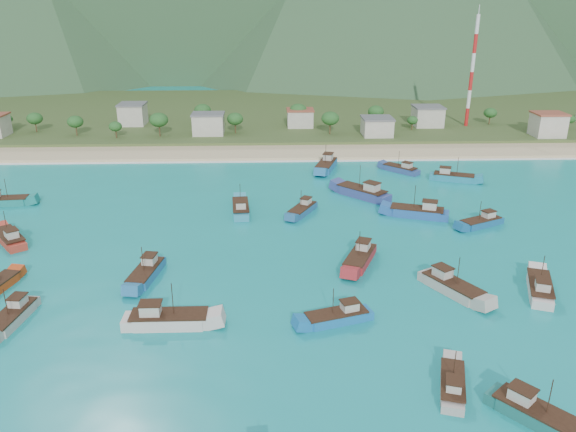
{
  "coord_description": "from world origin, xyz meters",
  "views": [
    {
      "loc": [
        -10.78,
        -85.56,
        42.95
      ],
      "look_at": [
        -7.17,
        18.0,
        3.0
      ],
      "focal_mm": 35.0,
      "sensor_mm": 36.0,
      "label": 1
    }
  ],
  "objects_px": {
    "boat_6": "(401,169)",
    "boat_8": "(452,287)",
    "boat_23": "(10,239)",
    "boat_3": "(4,202)",
    "boat_17": "(452,386)",
    "boat_4": "(168,320)",
    "boat_1": "(360,259)",
    "boat_24": "(13,317)",
    "boat_20": "(338,317)",
    "boat_26": "(540,289)",
    "radio_tower": "(472,72)",
    "boat_19": "(537,416)",
    "boat_15": "(302,210)",
    "boat_2": "(481,223)",
    "boat_25": "(418,213)",
    "boat_14": "(453,178)",
    "boat_10": "(326,166)",
    "boat_12": "(146,274)",
    "boat_18": "(363,193)",
    "boat_5": "(241,209)"
  },
  "relations": [
    {
      "from": "boat_1",
      "to": "boat_23",
      "type": "distance_m",
      "value": 65.8
    },
    {
      "from": "boat_4",
      "to": "boat_8",
      "type": "height_order",
      "value": "boat_4"
    },
    {
      "from": "boat_15",
      "to": "boat_19",
      "type": "bearing_deg",
      "value": 136.72
    },
    {
      "from": "boat_8",
      "to": "boat_15",
      "type": "distance_m",
      "value": 41.74
    },
    {
      "from": "boat_12",
      "to": "boat_18",
      "type": "relative_size",
      "value": 0.91
    },
    {
      "from": "boat_4",
      "to": "boat_1",
      "type": "bearing_deg",
      "value": 122.52
    },
    {
      "from": "boat_10",
      "to": "boat_26",
      "type": "distance_m",
      "value": 74.89
    },
    {
      "from": "radio_tower",
      "to": "boat_1",
      "type": "height_order",
      "value": "radio_tower"
    },
    {
      "from": "boat_12",
      "to": "boat_14",
      "type": "distance_m",
      "value": 84.53
    },
    {
      "from": "boat_2",
      "to": "boat_3",
      "type": "distance_m",
      "value": 103.7
    },
    {
      "from": "boat_4",
      "to": "boat_20",
      "type": "height_order",
      "value": "boat_4"
    },
    {
      "from": "boat_3",
      "to": "boat_24",
      "type": "distance_m",
      "value": 54.72
    },
    {
      "from": "boat_3",
      "to": "boat_25",
      "type": "distance_m",
      "value": 91.47
    },
    {
      "from": "boat_10",
      "to": "boat_20",
      "type": "height_order",
      "value": "boat_10"
    },
    {
      "from": "boat_6",
      "to": "boat_24",
      "type": "height_order",
      "value": "boat_24"
    },
    {
      "from": "boat_4",
      "to": "boat_6",
      "type": "relative_size",
      "value": 1.29
    },
    {
      "from": "boat_4",
      "to": "boat_25",
      "type": "distance_m",
      "value": 61.72
    },
    {
      "from": "boat_1",
      "to": "boat_3",
      "type": "xyz_separation_m",
      "value": [
        -75.07,
        32.49,
        -0.05
      ]
    },
    {
      "from": "boat_15",
      "to": "boat_26",
      "type": "relative_size",
      "value": 0.88
    },
    {
      "from": "boat_17",
      "to": "boat_26",
      "type": "distance_m",
      "value": 30.86
    },
    {
      "from": "boat_1",
      "to": "boat_26",
      "type": "bearing_deg",
      "value": 179.67
    },
    {
      "from": "boat_8",
      "to": "boat_23",
      "type": "xyz_separation_m",
      "value": [
        -77.67,
        21.97,
        -0.05
      ]
    },
    {
      "from": "boat_2",
      "to": "boat_19",
      "type": "relative_size",
      "value": 0.98
    },
    {
      "from": "boat_26",
      "to": "boat_18",
      "type": "bearing_deg",
      "value": 133.85
    },
    {
      "from": "boat_14",
      "to": "boat_23",
      "type": "bearing_deg",
      "value": -48.8
    },
    {
      "from": "boat_23",
      "to": "boat_15",
      "type": "bearing_deg",
      "value": -24.18
    },
    {
      "from": "boat_19",
      "to": "boat_20",
      "type": "height_order",
      "value": "boat_19"
    },
    {
      "from": "boat_5",
      "to": "boat_18",
      "type": "bearing_deg",
      "value": 13.84
    },
    {
      "from": "boat_19",
      "to": "boat_3",
      "type": "bearing_deg",
      "value": -80.23
    },
    {
      "from": "boat_3",
      "to": "boat_4",
      "type": "distance_m",
      "value": 68.47
    },
    {
      "from": "boat_2",
      "to": "boat_20",
      "type": "xyz_separation_m",
      "value": [
        -33.5,
        -35.34,
        0.01
      ]
    },
    {
      "from": "boat_10",
      "to": "boat_20",
      "type": "distance_m",
      "value": 77.45
    },
    {
      "from": "boat_25",
      "to": "boat_2",
      "type": "bearing_deg",
      "value": -96.96
    },
    {
      "from": "radio_tower",
      "to": "boat_17",
      "type": "relative_size",
      "value": 3.94
    },
    {
      "from": "boat_6",
      "to": "boat_8",
      "type": "distance_m",
      "value": 66.23
    },
    {
      "from": "boat_23",
      "to": "boat_26",
      "type": "xyz_separation_m",
      "value": [
        91.37,
        -22.8,
        -0.01
      ]
    },
    {
      "from": "boat_20",
      "to": "boat_24",
      "type": "distance_m",
      "value": 46.39
    },
    {
      "from": "radio_tower",
      "to": "boat_6",
      "type": "height_order",
      "value": "radio_tower"
    },
    {
      "from": "boat_3",
      "to": "boat_19",
      "type": "height_order",
      "value": "boat_3"
    },
    {
      "from": "boat_8",
      "to": "boat_14",
      "type": "height_order",
      "value": "boat_8"
    },
    {
      "from": "boat_26",
      "to": "boat_5",
      "type": "bearing_deg",
      "value": 162.41
    },
    {
      "from": "boat_10",
      "to": "boat_14",
      "type": "distance_m",
      "value": 33.21
    },
    {
      "from": "boat_20",
      "to": "boat_26",
      "type": "height_order",
      "value": "boat_26"
    },
    {
      "from": "boat_2",
      "to": "boat_24",
      "type": "xyz_separation_m",
      "value": [
        -79.87,
        -33.74,
        0.04
      ]
    },
    {
      "from": "boat_12",
      "to": "boat_17",
      "type": "xyz_separation_m",
      "value": [
        41.78,
        -30.12,
        -0.19
      ]
    },
    {
      "from": "boat_3",
      "to": "boat_6",
      "type": "height_order",
      "value": "boat_3"
    },
    {
      "from": "boat_2",
      "to": "boat_15",
      "type": "height_order",
      "value": "boat_2"
    },
    {
      "from": "boat_6",
      "to": "boat_17",
      "type": "xyz_separation_m",
      "value": [
        -13.89,
        -89.43,
        -0.13
      ]
    },
    {
      "from": "boat_19",
      "to": "boat_15",
      "type": "bearing_deg",
      "value": -112.32
    },
    {
      "from": "boat_8",
      "to": "boat_24",
      "type": "distance_m",
      "value": 65.63
    }
  ]
}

